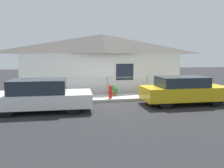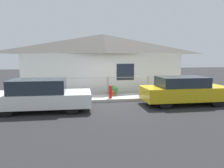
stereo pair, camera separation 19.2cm
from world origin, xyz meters
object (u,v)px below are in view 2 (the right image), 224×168
Objects in this scene: car_left at (41,95)px; potted_plant_by_fence at (45,91)px; potted_plant_near_hydrant at (114,90)px; car_right at (184,90)px; fire_hydrant at (110,91)px.

car_left is 6.59× the size of potted_plant_by_fence.
potted_plant_by_fence is at bearing -179.89° from potted_plant_near_hydrant.
potted_plant_by_fence is at bearing 162.94° from car_right.
car_right is at bearing 2.23° from car_left.
car_left is 5.89× the size of fire_hydrant.
car_left reaches higher than potted_plant_by_fence.
fire_hydrant is 1.28× the size of potted_plant_near_hydrant.
potted_plant_by_fence is (-3.40, 0.75, -0.02)m from fire_hydrant.
car_right is at bearing -36.68° from potted_plant_near_hydrant.
car_right is (6.64, -0.00, 0.01)m from car_left.
car_left reaches higher than car_right.
fire_hydrant is (-3.36, 1.50, -0.18)m from car_right.
fire_hydrant reaches higher than potted_plant_near_hydrant.
car_left is at bearing -148.08° from potted_plant_near_hydrant.
fire_hydrant is 3.48m from potted_plant_by_fence.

